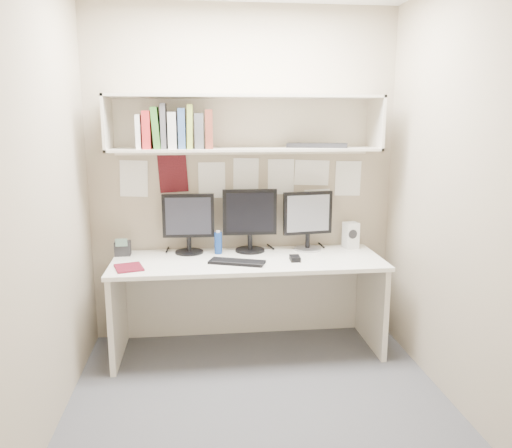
{
  "coord_description": "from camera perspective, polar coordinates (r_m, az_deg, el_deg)",
  "views": [
    {
      "loc": [
        -0.34,
        -2.92,
        1.73
      ],
      "look_at": [
        0.03,
        0.35,
        1.05
      ],
      "focal_mm": 35.0,
      "sensor_mm": 36.0,
      "label": 1
    }
  ],
  "objects": [
    {
      "name": "mouse",
      "position": [
        3.68,
        4.47,
        -3.94
      ],
      "size": [
        0.07,
        0.12,
        0.03
      ],
      "primitive_type": "cube",
      "rotation": [
        0.0,
        0.0,
        -0.03
      ],
      "color": "black",
      "rests_on": "desk"
    },
    {
      "name": "desk_phone",
      "position": [
        3.94,
        -14.99,
        -2.68
      ],
      "size": [
        0.12,
        0.11,
        0.14
      ],
      "rotation": [
        0.0,
        0.0,
        0.03
      ],
      "color": "black",
      "rests_on": "desk"
    },
    {
      "name": "maroon_notebook",
      "position": [
        3.59,
        -14.33,
        -4.84
      ],
      "size": [
        0.23,
        0.26,
        0.01
      ],
      "primitive_type": "cube",
      "rotation": [
        0.0,
        0.0,
        0.29
      ],
      "color": "#590F1C",
      "rests_on": "desk"
    },
    {
      "name": "floor",
      "position": [
        3.42,
        0.22,
        -18.83
      ],
      "size": [
        2.4,
        2.0,
        0.01
      ],
      "primitive_type": "cube",
      "color": "#46474B",
      "rests_on": "ground"
    },
    {
      "name": "wall_front",
      "position": [
        2.0,
        3.57,
        -0.89
      ],
      "size": [
        2.4,
        0.02,
        2.6
      ],
      "primitive_type": "cube",
      "color": "#9F9079",
      "rests_on": "ground"
    },
    {
      "name": "hutch_tray",
      "position": [
        3.84,
        7.01,
        8.92
      ],
      "size": [
        0.48,
        0.3,
        0.03
      ],
      "primitive_type": "cube",
      "rotation": [
        0.0,
        0.0,
        -0.3
      ],
      "color": "black",
      "rests_on": "overhead_hutch"
    },
    {
      "name": "book_stack",
      "position": [
        3.68,
        -9.21,
        10.65
      ],
      "size": [
        0.54,
        0.2,
        0.32
      ],
      "color": "white",
      "rests_on": "overhead_hutch"
    },
    {
      "name": "wall_left",
      "position": [
        3.08,
        -22.57,
        2.66
      ],
      "size": [
        0.02,
        2.0,
        2.6
      ],
      "primitive_type": "cube",
      "color": "#9F9079",
      "rests_on": "ground"
    },
    {
      "name": "pinned_papers",
      "position": [
        3.96,
        -1.44,
        4.64
      ],
      "size": [
        1.92,
        0.01,
        0.48
      ],
      "primitive_type": null,
      "color": "white",
      "rests_on": "wall_back"
    },
    {
      "name": "wall_back",
      "position": [
        3.96,
        -1.45,
        5.37
      ],
      "size": [
        2.4,
        0.02,
        2.6
      ],
      "primitive_type": "cube",
      "color": "#9F9079",
      "rests_on": "ground"
    },
    {
      "name": "monitor_left",
      "position": [
        3.87,
        -7.73,
        0.34
      ],
      "size": [
        0.4,
        0.22,
        0.46
      ],
      "rotation": [
        0.0,
        0.0,
        -0.04
      ],
      "color": "black",
      "rests_on": "desk"
    },
    {
      "name": "monitor_right",
      "position": [
        3.96,
        5.94,
        0.66
      ],
      "size": [
        0.4,
        0.22,
        0.46
      ],
      "rotation": [
        0.0,
        0.0,
        0.15
      ],
      "color": "#A5A5AA",
      "rests_on": "desk"
    },
    {
      "name": "monitor_center",
      "position": [
        3.88,
        -0.71,
        0.69
      ],
      "size": [
        0.42,
        0.23,
        0.49
      ],
      "rotation": [
        0.0,
        0.0,
        -0.03
      ],
      "color": "black",
      "rests_on": "desk"
    },
    {
      "name": "overhead_hutch",
      "position": [
        3.8,
        -1.3,
        11.45
      ],
      "size": [
        2.0,
        0.38,
        0.4
      ],
      "color": "beige",
      "rests_on": "wall_back"
    },
    {
      "name": "keyboard",
      "position": [
        3.6,
        -2.2,
        -4.37
      ],
      "size": [
        0.42,
        0.27,
        0.02
      ],
      "primitive_type": "cube",
      "rotation": [
        0.0,
        0.0,
        -0.35
      ],
      "color": "black",
      "rests_on": "desk"
    },
    {
      "name": "wall_right",
      "position": [
        3.33,
        21.22,
        3.39
      ],
      "size": [
        0.02,
        2.0,
        2.6
      ],
      "primitive_type": "cube",
      "color": "#9F9079",
      "rests_on": "ground"
    },
    {
      "name": "desk",
      "position": [
        3.84,
        -0.92,
        -9.19
      ],
      "size": [
        2.0,
        0.7,
        0.73
      ],
      "color": "silver",
      "rests_on": "floor"
    },
    {
      "name": "blue_bottle",
      "position": [
        3.85,
        -4.34,
        -2.15
      ],
      "size": [
        0.06,
        0.06,
        0.18
      ],
      "color": "navy",
      "rests_on": "desk"
    },
    {
      "name": "speaker",
      "position": [
        4.08,
        10.77,
        -1.26
      ],
      "size": [
        0.12,
        0.13,
        0.21
      ],
      "rotation": [
        0.0,
        0.0,
        0.19
      ],
      "color": "silver",
      "rests_on": "desk"
    }
  ]
}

